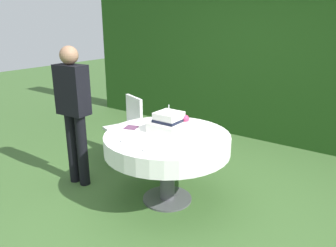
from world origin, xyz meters
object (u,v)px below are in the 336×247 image
at_px(serving_plate_near, 191,122).
at_px(napkin_stack, 131,127).
at_px(serving_plate_left, 201,135).
at_px(serving_plate_right, 127,140).
at_px(cake_table, 167,144).
at_px(serving_plate_far, 150,149).
at_px(wedding_cake, 169,123).
at_px(garden_chair, 128,123).
at_px(standing_person, 74,107).

relative_size(serving_plate_near, napkin_stack, 1.09).
relative_size(serving_plate_left, serving_plate_right, 1.14).
distance_m(cake_table, napkin_stack, 0.45).
relative_size(serving_plate_far, serving_plate_right, 1.01).
bearing_deg(cake_table, serving_plate_left, 29.21).
bearing_deg(wedding_cake, serving_plate_near, 87.45).
bearing_deg(serving_plate_left, garden_chair, 165.45).
bearing_deg(wedding_cake, napkin_stack, -159.13).
height_order(serving_plate_near, garden_chair, garden_chair).
distance_m(wedding_cake, serving_plate_left, 0.36).
distance_m(serving_plate_near, napkin_stack, 0.68).
xyz_separation_m(cake_table, standing_person, (-1.07, -0.30, 0.29)).
bearing_deg(serving_plate_far, wedding_cake, 106.93).
bearing_deg(napkin_stack, standing_person, -159.60).
bearing_deg(serving_plate_far, cake_table, 105.43).
xyz_separation_m(wedding_cake, standing_person, (-1.03, -0.39, 0.09)).
bearing_deg(napkin_stack, serving_plate_far, -33.71).
xyz_separation_m(wedding_cake, serving_plate_near, (0.02, 0.39, -0.09)).
relative_size(serving_plate_left, standing_person, 0.09).
xyz_separation_m(cake_table, serving_plate_near, (-0.02, 0.48, 0.11)).
xyz_separation_m(wedding_cake, serving_plate_left, (0.34, 0.08, -0.09)).
relative_size(serving_plate_near, standing_person, 0.09).
relative_size(cake_table, standing_person, 0.81).
relative_size(wedding_cake, standing_person, 0.21).
relative_size(napkin_stack, garden_chair, 0.14).
height_order(wedding_cake, standing_person, standing_person).
relative_size(wedding_cake, serving_plate_far, 2.58).
height_order(wedding_cake, garden_chair, wedding_cake).
bearing_deg(cake_table, napkin_stack, -172.04).
bearing_deg(serving_plate_right, cake_table, 61.96).
distance_m(cake_table, serving_plate_right, 0.45).
bearing_deg(cake_table, standing_person, -164.48).
bearing_deg(standing_person, serving_plate_right, -5.43).
height_order(cake_table, serving_plate_left, serving_plate_left).
bearing_deg(serving_plate_near, serving_plate_far, -81.22).
bearing_deg(serving_plate_near, cake_table, -87.38).
distance_m(serving_plate_left, garden_chair, 1.38).
distance_m(wedding_cake, standing_person, 1.11).
distance_m(wedding_cake, napkin_stack, 0.43).
bearing_deg(serving_plate_right, serving_plate_near, 78.18).
relative_size(serving_plate_left, napkin_stack, 1.15).
relative_size(garden_chair, standing_person, 0.56).
relative_size(cake_table, serving_plate_right, 9.88).
relative_size(serving_plate_near, serving_plate_left, 0.95).
height_order(cake_table, serving_plate_near, serving_plate_near).
height_order(serving_plate_far, standing_person, standing_person).
xyz_separation_m(serving_plate_left, standing_person, (-1.37, -0.47, 0.17)).
bearing_deg(garden_chair, standing_person, -93.75).
bearing_deg(garden_chair, wedding_cake, -23.25).
height_order(cake_table, serving_plate_right, serving_plate_right).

